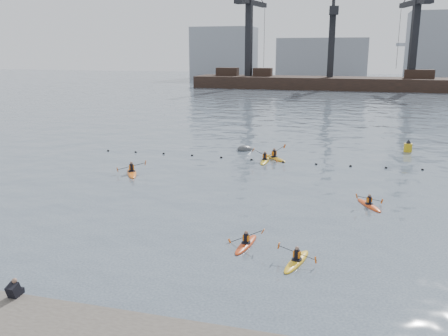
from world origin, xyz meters
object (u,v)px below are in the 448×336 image
at_px(kayaker_3, 265,160).
at_px(mooring_buoy, 246,150).
at_px(kayaker_1, 297,261).
at_px(kayaker_4, 369,205).
at_px(kayaker_5, 274,158).
at_px(kayaker_2, 132,172).
at_px(nav_buoy, 408,147).
at_px(kayaker_0, 246,244).

xyz_separation_m(kayaker_3, mooring_buoy, (-2.84, 4.44, -0.10)).
xyz_separation_m(kayaker_1, kayaker_4, (3.56, 9.93, -0.00)).
bearing_deg(kayaker_5, kayaker_1, -120.25).
xyz_separation_m(kayaker_1, kayaker_3, (-5.52, 20.86, 0.01)).
bearing_deg(kayaker_4, kayaker_3, -78.07).
relative_size(kayaker_1, kayaker_2, 0.86).
relative_size(kayaker_4, nav_buoy, 1.95).
relative_size(kayaker_3, nav_buoy, 2.34).
distance_m(kayaker_3, nav_buoy, 15.48).
bearing_deg(kayaker_4, kayaker_5, -83.18).
distance_m(kayaker_5, nav_buoy, 14.27).
height_order(kayaker_2, nav_buoy, nav_buoy).
bearing_deg(kayaker_3, kayaker_2, -146.04).
distance_m(kayaker_1, kayaker_5, 22.69).
bearing_deg(kayaker_3, kayaker_4, -53.00).
bearing_deg(kayaker_5, nav_buoy, -14.27).
distance_m(kayaker_3, kayaker_5, 1.45).
height_order(kayaker_3, mooring_buoy, kayaker_3).
bearing_deg(kayaker_3, kayaker_0, -84.86).
height_order(kayaker_4, mooring_buoy, kayaker_4).
relative_size(kayaker_5, nav_buoy, 2.17).
bearing_deg(kayaker_4, mooring_buoy, -80.00).
bearing_deg(mooring_buoy, kayaker_4, -52.23).
relative_size(kayaker_0, mooring_buoy, 1.50).
height_order(kayaker_4, kayaker_5, kayaker_5).
bearing_deg(kayaker_0, mooring_buoy, 110.30).
bearing_deg(nav_buoy, kayaker_5, -151.61).
distance_m(kayaker_1, kayaker_4, 10.55).
height_order(kayaker_3, kayaker_5, kayaker_5).
height_order(kayaker_1, kayaker_5, kayaker_5).
distance_m(kayaker_0, nav_buoy, 29.50).
bearing_deg(nav_buoy, kayaker_1, -104.86).
height_order(kayaker_0, kayaker_2, kayaker_0).
xyz_separation_m(kayaker_0, kayaker_3, (-2.68, 19.48, 0.02)).
bearing_deg(mooring_buoy, kayaker_2, -120.88).
bearing_deg(kayaker_1, mooring_buoy, 121.68).
height_order(kayaker_3, kayaker_4, kayaker_3).
distance_m(kayaker_1, kayaker_3, 21.58).
relative_size(kayaker_0, kayaker_5, 0.93).
height_order(kayaker_1, mooring_buoy, kayaker_1).
bearing_deg(kayaker_0, kayaker_4, 60.51).
height_order(kayaker_2, kayaker_5, kayaker_5).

